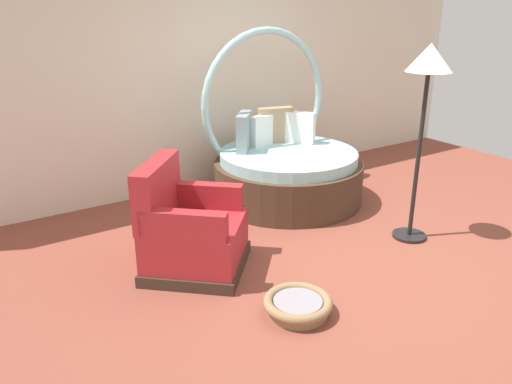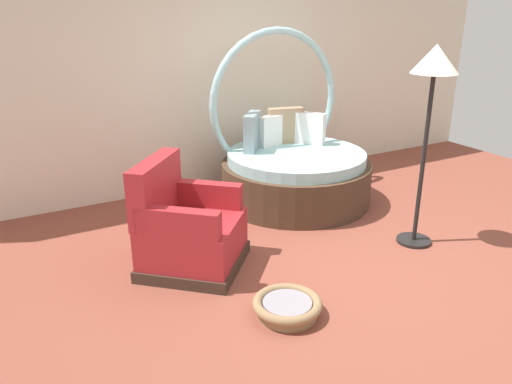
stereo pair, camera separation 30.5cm
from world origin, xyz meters
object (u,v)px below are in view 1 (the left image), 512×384
red_armchair (190,233)px  pet_basket (298,305)px  round_daybed (285,165)px  floor_lamp (428,77)px

red_armchair → pet_basket: red_armchair is taller
round_daybed → pet_basket: size_ratio=3.72×
red_armchair → floor_lamp: 2.45m
round_daybed → floor_lamp: size_ratio=1.04×
red_armchair → floor_lamp: (2.05, -0.62, 1.20)m
red_armchair → floor_lamp: bearing=-16.7°
pet_basket → floor_lamp: bearing=14.2°
round_daybed → floor_lamp: (0.39, -1.53, 1.14)m
red_armchair → floor_lamp: size_ratio=0.62×
round_daybed → red_armchair: round_daybed is taller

